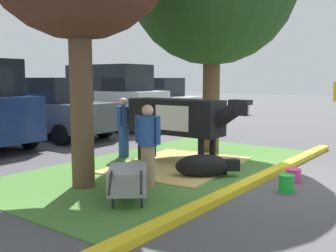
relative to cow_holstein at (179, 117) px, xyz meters
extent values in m
plane|color=#4C4C4F|center=(-0.01, -2.29, -1.10)|extent=(80.00, 80.00, 0.00)
cube|color=#477A33|center=(-0.43, 0.07, -1.09)|extent=(7.75, 4.13, 0.02)
cube|color=yellow|center=(-0.43, -2.15, -1.04)|extent=(8.95, 0.24, 0.12)
cube|color=tan|center=(-0.15, -0.09, -1.08)|extent=(3.47, 2.77, 0.04)
cylinder|color=brown|center=(-2.67, 0.25, 0.49)|extent=(0.41, 0.41, 3.19)
cylinder|color=brown|center=(1.80, 0.24, 0.41)|extent=(0.46, 0.46, 3.01)
cube|color=black|center=(0.00, 0.11, 0.01)|extent=(0.70, 2.30, 0.80)
cube|color=white|center=(0.00, -0.04, 0.01)|extent=(0.72, 0.90, 0.56)
cylinder|color=black|center=(0.00, -1.22, 0.11)|extent=(0.32, 0.63, 0.58)
cube|color=black|center=(0.00, -1.54, 0.29)|extent=(0.26, 0.44, 0.32)
cube|color=white|center=(0.00, -1.74, 0.25)|extent=(0.20, 0.12, 0.20)
cylinder|color=black|center=(0.25, -0.75, -0.74)|extent=(0.14, 0.14, 0.72)
cylinder|color=black|center=(-0.24, -0.75, -0.74)|extent=(0.14, 0.14, 0.72)
cylinder|color=black|center=(0.24, 0.97, -0.74)|extent=(0.14, 0.14, 0.72)
cylinder|color=black|center=(-0.25, 0.97, -0.74)|extent=(0.14, 0.14, 0.72)
cylinder|color=black|center=(0.00, 1.31, -0.24)|extent=(0.06, 0.06, 0.70)
ellipsoid|color=black|center=(-0.76, -1.12, -0.86)|extent=(1.06, 1.16, 0.48)
cube|color=black|center=(-0.38, -1.59, -0.84)|extent=(0.33, 0.34, 0.22)
cube|color=silver|center=(-0.30, -1.68, -0.84)|extent=(0.12, 0.11, 0.16)
cylinder|color=black|center=(-0.40, -1.28, -1.04)|extent=(0.30, 0.34, 0.10)
cylinder|color=#9E7F5B|center=(-1.97, -0.70, -0.71)|extent=(0.26, 0.26, 0.78)
cylinder|color=#23478C|center=(-1.97, -0.70, -0.05)|extent=(0.34, 0.34, 0.54)
sphere|color=tan|center=(-1.97, -0.70, 0.32)|extent=(0.21, 0.21, 0.21)
cylinder|color=#23478C|center=(-2.00, -0.49, -0.03)|extent=(0.09, 0.09, 0.51)
cylinder|color=#23478C|center=(-1.94, -0.92, -0.03)|extent=(0.09, 0.09, 0.51)
cylinder|color=#23478C|center=(-0.19, 1.59, -0.72)|extent=(0.26, 0.26, 0.77)
cylinder|color=#23478C|center=(-0.19, 1.59, -0.07)|extent=(0.34, 0.34, 0.53)
sphere|color=beige|center=(-0.19, 1.59, 0.30)|extent=(0.21, 0.21, 0.21)
cylinder|color=#23478C|center=(0.02, 1.66, -0.04)|extent=(0.09, 0.09, 0.50)
cylinder|color=#23478C|center=(-0.40, 1.52, -0.04)|extent=(0.09, 0.09, 0.50)
cube|color=gray|center=(-2.88, -1.05, -0.70)|extent=(1.07, 1.04, 0.36)
cylinder|color=black|center=(-2.50, -0.73, -0.92)|extent=(0.34, 0.31, 0.36)
cylinder|color=black|center=(-3.25, -1.08, -0.98)|extent=(0.04, 0.04, 0.24)
cylinder|color=black|center=(-2.96, -1.41, -0.98)|extent=(0.04, 0.04, 0.24)
cylinder|color=black|center=(-3.51, -1.30, -0.58)|extent=(0.43, 0.37, 0.23)
cylinder|color=black|center=(-3.23, -1.64, -0.58)|extent=(0.43, 0.37, 0.23)
cylinder|color=green|center=(-0.73, -2.84, -0.95)|extent=(0.27, 0.27, 0.31)
torus|color=green|center=(-0.73, -2.84, -0.79)|extent=(0.29, 0.29, 0.02)
cylinder|color=#EA3893|center=(0.04, -2.69, -0.98)|extent=(0.27, 0.27, 0.25)
torus|color=#EA3893|center=(0.04, -2.69, -0.85)|extent=(0.30, 0.30, 0.02)
cylinder|color=black|center=(-0.91, 4.58, -0.78)|extent=(0.24, 0.65, 0.64)
cube|color=#4C5156|center=(0.87, 5.80, -0.33)|extent=(1.91, 4.44, 0.90)
cube|color=black|center=(0.87, 5.80, 0.52)|extent=(1.64, 2.24, 0.80)
cylinder|color=black|center=(-0.06, 7.21, -0.78)|extent=(0.24, 0.65, 0.64)
cylinder|color=black|center=(1.74, 7.25, -0.78)|extent=(0.24, 0.65, 0.64)
cylinder|color=black|center=(0.01, 4.35, -0.78)|extent=(0.24, 0.65, 0.64)
cylinder|color=black|center=(1.81, 4.39, -0.78)|extent=(0.24, 0.65, 0.64)
cube|color=silver|center=(3.77, 6.10, -0.18)|extent=(2.01, 4.64, 1.20)
cube|color=black|center=(3.77, 6.10, 0.92)|extent=(1.75, 3.24, 1.00)
cylinder|color=black|center=(2.78, 7.58, -0.78)|extent=(0.24, 0.65, 0.64)
cylinder|color=black|center=(4.68, 7.62, -0.78)|extent=(0.24, 0.65, 0.64)
cylinder|color=black|center=(2.86, 4.59, -0.78)|extent=(0.24, 0.65, 0.64)
cylinder|color=black|center=(4.75, 4.63, -0.78)|extent=(0.24, 0.65, 0.64)
cube|color=silver|center=(6.51, 5.99, -0.33)|extent=(1.91, 4.44, 0.90)
cube|color=black|center=(6.51, 5.99, 0.52)|extent=(1.64, 2.24, 0.80)
cylinder|color=black|center=(5.58, 7.40, -0.78)|extent=(0.24, 0.65, 0.64)
cylinder|color=black|center=(7.38, 7.44, -0.78)|extent=(0.24, 0.65, 0.64)
cylinder|color=black|center=(5.65, 4.54, -0.78)|extent=(0.24, 0.65, 0.64)
cylinder|color=black|center=(7.45, 4.59, -0.78)|extent=(0.24, 0.65, 0.64)
camera|label=1|loc=(-7.40, -5.28, 0.89)|focal=42.40mm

